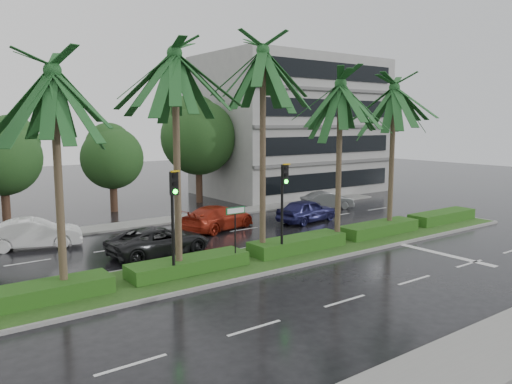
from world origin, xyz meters
TOP-DOWN VIEW (x-y plane):
  - ground at (0.00, 0.00)m, footprint 120.00×120.00m
  - near_sidewalk at (0.00, -10.20)m, footprint 40.00×2.40m
  - far_sidewalk at (0.00, 12.00)m, footprint 40.00×2.00m
  - median at (0.00, 1.00)m, footprint 36.00×4.00m
  - hedge at (0.00, 1.00)m, footprint 35.20×1.40m
  - lane_markings at (3.04, -0.43)m, footprint 34.00×13.06m
  - palm_row at (-1.25, 1.02)m, footprint 26.30×4.20m
  - signal_median_left at (-4.00, 0.30)m, footprint 0.34×0.42m
  - signal_median_right at (1.50, 0.30)m, footprint 0.34×0.42m
  - street_sign at (-1.00, 0.48)m, footprint 0.95×0.09m
  - bg_trees at (-0.19, 17.59)m, footprint 32.96×5.91m
  - building at (17.00, 18.00)m, footprint 16.00×10.00m
  - car_white at (-7.09, 9.67)m, footprint 2.77×4.82m
  - car_darkgrey at (-2.59, 4.64)m, footprint 2.66×5.16m
  - car_red at (2.74, 7.86)m, footprint 3.44×5.40m
  - car_blue at (8.50, 6.44)m, footprint 2.27×4.54m
  - car_grey at (13.00, 9.18)m, footprint 2.46×4.06m

SIDE VIEW (x-z plane):
  - ground at x=0.00m, z-range 0.00..0.00m
  - lane_markings at x=3.04m, z-range 0.00..0.01m
  - near_sidewalk at x=0.00m, z-range 0.00..0.12m
  - far_sidewalk at x=0.00m, z-range 0.00..0.12m
  - median at x=0.00m, z-range 0.00..0.16m
  - hedge at x=0.00m, z-range 0.15..0.75m
  - car_grey at x=13.00m, z-range 0.00..1.26m
  - car_darkgrey at x=-2.59m, z-range 0.00..1.39m
  - car_red at x=2.74m, z-range 0.00..1.46m
  - car_blue at x=8.50m, z-range 0.00..1.49m
  - car_white at x=-7.09m, z-range 0.00..1.50m
  - street_sign at x=-1.00m, z-range 0.82..3.42m
  - signal_median_left at x=-4.00m, z-range 0.82..5.18m
  - signal_median_right at x=1.50m, z-range 0.82..5.18m
  - bg_trees at x=-0.19m, z-range 0.56..9.09m
  - building at x=17.00m, z-range 0.00..12.00m
  - palm_row at x=-1.25m, z-range 2.90..13.03m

